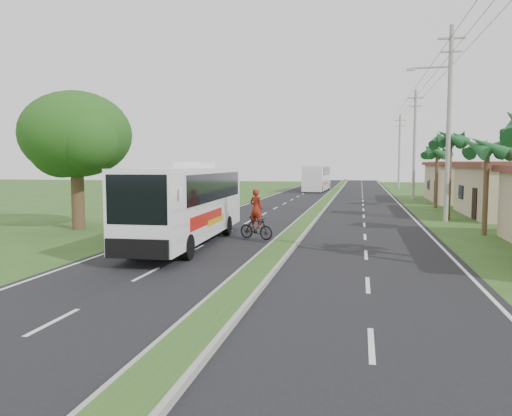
# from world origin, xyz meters

# --- Properties ---
(ground) EXTENTS (180.00, 180.00, 0.00)m
(ground) POSITION_xyz_m (0.00, 0.00, 0.00)
(ground) COLOR #2A4A1B
(ground) RESTS_ON ground
(road_asphalt) EXTENTS (14.00, 160.00, 0.02)m
(road_asphalt) POSITION_xyz_m (0.00, 20.00, 0.01)
(road_asphalt) COLOR black
(road_asphalt) RESTS_ON ground
(median_strip) EXTENTS (1.20, 160.00, 0.18)m
(median_strip) POSITION_xyz_m (0.00, 20.00, 0.10)
(median_strip) COLOR gray
(median_strip) RESTS_ON ground
(lane_edge_left) EXTENTS (0.12, 160.00, 0.01)m
(lane_edge_left) POSITION_xyz_m (-6.70, 20.00, 0.00)
(lane_edge_left) COLOR silver
(lane_edge_left) RESTS_ON ground
(lane_edge_right) EXTENTS (0.12, 160.00, 0.01)m
(lane_edge_right) POSITION_xyz_m (6.70, 20.00, 0.00)
(lane_edge_right) COLOR silver
(lane_edge_right) RESTS_ON ground
(shop_far) EXTENTS (8.60, 11.60, 3.82)m
(shop_far) POSITION_xyz_m (14.00, 36.00, 1.93)
(shop_far) COLOR tan
(shop_far) RESTS_ON ground
(palm_verge_b) EXTENTS (2.40, 2.40, 5.05)m
(palm_verge_b) POSITION_xyz_m (9.40, 12.00, 4.36)
(palm_verge_b) COLOR #473321
(palm_verge_b) RESTS_ON ground
(palm_verge_c) EXTENTS (2.40, 2.40, 5.85)m
(palm_verge_c) POSITION_xyz_m (8.80, 19.00, 5.12)
(palm_verge_c) COLOR #473321
(palm_verge_c) RESTS_ON ground
(palm_verge_d) EXTENTS (2.40, 2.40, 5.25)m
(palm_verge_d) POSITION_xyz_m (9.30, 28.00, 4.55)
(palm_verge_d) COLOR #473321
(palm_verge_d) RESTS_ON ground
(shade_tree) EXTENTS (6.30, 6.00, 7.54)m
(shade_tree) POSITION_xyz_m (-12.11, 10.02, 5.03)
(shade_tree) COLOR #473321
(shade_tree) RESTS_ON ground
(utility_pole_b) EXTENTS (3.20, 0.28, 12.00)m
(utility_pole_b) POSITION_xyz_m (8.47, 18.00, 6.26)
(utility_pole_b) COLOR gray
(utility_pole_b) RESTS_ON ground
(utility_pole_c) EXTENTS (1.60, 0.28, 11.00)m
(utility_pole_c) POSITION_xyz_m (8.50, 38.00, 5.67)
(utility_pole_c) COLOR gray
(utility_pole_c) RESTS_ON ground
(utility_pole_d) EXTENTS (1.60, 0.28, 10.50)m
(utility_pole_d) POSITION_xyz_m (8.50, 58.00, 5.42)
(utility_pole_d) COLOR gray
(utility_pole_d) RESTS_ON ground
(coach_bus_main) EXTENTS (2.82, 11.47, 3.68)m
(coach_bus_main) POSITION_xyz_m (-4.24, 6.22, 2.02)
(coach_bus_main) COLOR white
(coach_bus_main) RESTS_ON ground
(coach_bus_far) EXTENTS (2.89, 11.55, 3.34)m
(coach_bus_far) POSITION_xyz_m (-2.48, 52.62, 1.90)
(coach_bus_far) COLOR silver
(coach_bus_far) RESTS_ON ground
(motorcyclist) EXTENTS (1.85, 1.11, 2.42)m
(motorcyclist) POSITION_xyz_m (-1.57, 8.15, 0.89)
(motorcyclist) COLOR black
(motorcyclist) RESTS_ON ground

